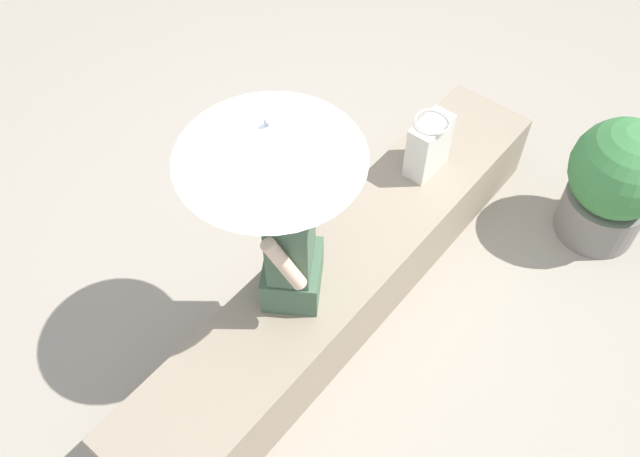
% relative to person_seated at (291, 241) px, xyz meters
% --- Properties ---
extents(ground_plane, '(14.00, 14.00, 0.00)m').
position_rel_person_seated_xyz_m(ground_plane, '(-0.34, 0.08, -0.85)').
color(ground_plane, '#9E9384').
extents(stone_bench, '(3.09, 0.54, 0.47)m').
position_rel_person_seated_xyz_m(stone_bench, '(-0.34, 0.08, -0.62)').
color(stone_bench, gray).
rests_on(stone_bench, ground).
extents(person_seated, '(0.50, 0.43, 0.90)m').
position_rel_person_seated_xyz_m(person_seated, '(0.00, 0.00, 0.00)').
color(person_seated, '#47664C').
rests_on(person_seated, stone_bench).
extents(parasol, '(0.81, 0.81, 1.16)m').
position_rel_person_seated_xyz_m(parasol, '(0.04, -0.05, 0.65)').
color(parasol, '#B7B7BC').
rests_on(parasol, stone_bench).
extents(handbag_black, '(0.28, 0.21, 0.37)m').
position_rel_person_seated_xyz_m(handbag_black, '(-1.13, 0.05, -0.21)').
color(handbag_black, silver).
rests_on(handbag_black, stone_bench).
extents(planter_near, '(0.60, 0.60, 0.85)m').
position_rel_person_seated_xyz_m(planter_near, '(-1.76, 0.97, -0.41)').
color(planter_near, gray).
rests_on(planter_near, ground).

